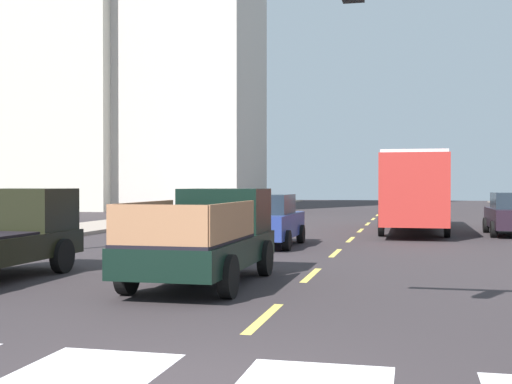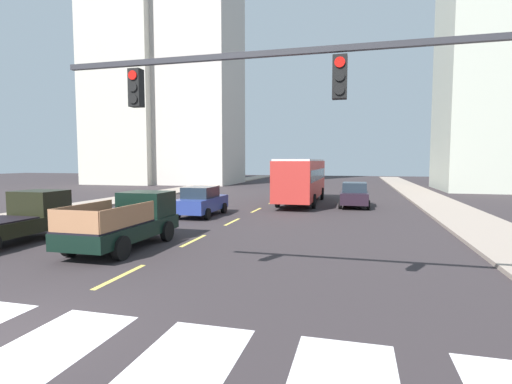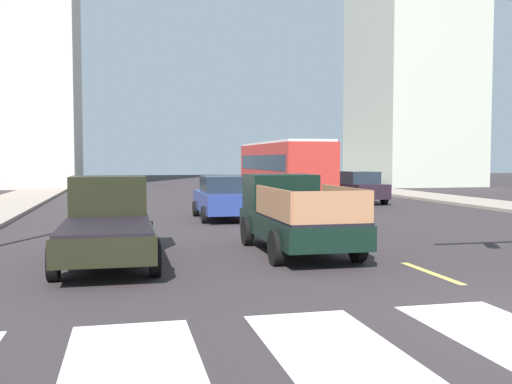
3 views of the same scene
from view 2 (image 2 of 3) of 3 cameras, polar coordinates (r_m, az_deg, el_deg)
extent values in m
cube|color=gray|center=(24.20, 28.38, -3.41)|extent=(3.38, 110.00, 0.15)
cube|color=gray|center=(29.88, -23.60, -1.81)|extent=(3.38, 110.00, 0.15)
cube|color=silver|center=(8.02, -28.40, -19.57)|extent=(1.60, 3.16, 0.01)
cube|color=silver|center=(6.72, -11.21, -24.03)|extent=(1.60, 3.16, 0.01)
cube|color=#E1C852|center=(11.70, -19.27, -11.60)|extent=(0.16, 2.40, 0.01)
cube|color=#E1C852|center=(15.96, -9.14, -7.06)|extent=(0.16, 2.40, 0.01)
cube|color=#E1C852|center=(20.56, -3.50, -4.39)|extent=(0.16, 2.40, 0.01)
cube|color=#E1C852|center=(25.31, 0.03, -2.69)|extent=(0.16, 2.40, 0.01)
cube|color=#E1C852|center=(30.14, 2.44, -1.52)|extent=(0.16, 2.40, 0.01)
cube|color=#E1C852|center=(35.02, 4.17, -0.67)|extent=(0.16, 2.40, 0.01)
cube|color=#E1C852|center=(39.93, 5.48, -0.03)|extent=(0.16, 2.40, 0.01)
cube|color=#E1C852|center=(44.86, 6.50, 0.47)|extent=(0.16, 2.40, 0.01)
cube|color=black|center=(15.15, -18.99, -5.28)|extent=(1.96, 5.20, 0.56)
cube|color=black|center=(16.47, -15.79, -1.69)|extent=(1.84, 1.60, 1.00)
cube|color=#19232D|center=(16.83, -15.04, -0.93)|extent=(1.72, 0.08, 0.56)
cube|color=black|center=(14.33, -21.13, -4.64)|extent=(1.84, 3.30, 0.06)
cylinder|color=black|center=(17.01, -18.81, -5.17)|extent=(0.22, 0.80, 0.80)
cylinder|color=black|center=(16.02, -12.92, -5.63)|extent=(0.22, 0.80, 0.80)
cylinder|color=black|center=(14.56, -25.63, -7.00)|extent=(0.22, 0.80, 0.80)
cylinder|color=black|center=(13.39, -19.16, -7.79)|extent=(0.22, 0.80, 0.80)
cube|color=#9B6846|center=(14.82, -24.01, -2.95)|extent=(0.06, 3.17, 0.70)
cube|color=#9B6846|center=(13.77, -18.13, -3.33)|extent=(0.06, 3.17, 0.70)
cube|color=#9B6846|center=(13.04, -25.26, -3.98)|extent=(1.80, 0.06, 0.70)
cube|color=black|center=(17.73, -32.87, -4.36)|extent=(1.96, 5.20, 0.56)
cube|color=black|center=(18.81, -29.16, -1.34)|extent=(1.84, 1.60, 1.00)
cube|color=#19232D|center=(19.11, -28.27, -0.67)|extent=(1.72, 0.08, 0.56)
cylinder|color=black|center=(19.53, -31.40, -4.36)|extent=(0.22, 0.80, 0.80)
cylinder|color=black|center=(18.18, -27.10, -4.82)|extent=(0.22, 0.80, 0.80)
cube|color=#B52C27|center=(29.41, 6.74, 1.91)|extent=(2.50, 10.80, 2.70)
cube|color=#19232D|center=(29.40, 6.75, 2.59)|extent=(2.52, 9.94, 0.80)
cube|color=silver|center=(29.38, 6.77, 4.66)|extent=(2.40, 10.37, 0.12)
cylinder|color=black|center=(32.99, 5.37, -0.14)|extent=(0.22, 1.00, 1.00)
cylinder|color=black|center=(32.68, 9.70, -0.23)|extent=(0.22, 1.00, 1.00)
cylinder|color=black|center=(26.80, 3.18, -1.22)|extent=(0.22, 1.00, 1.00)
cylinder|color=black|center=(26.42, 8.51, -1.35)|extent=(0.22, 1.00, 1.00)
cube|color=black|center=(27.87, 14.26, -0.71)|extent=(1.80, 4.40, 0.76)
cube|color=#1E2833|center=(27.67, 14.29, 0.70)|extent=(1.58, 2.11, 0.64)
cylinder|color=black|center=(29.28, 12.51, -1.18)|extent=(0.22, 0.64, 0.64)
cylinder|color=black|center=(29.27, 16.03, -1.25)|extent=(0.22, 0.64, 0.64)
cylinder|color=black|center=(26.57, 12.28, -1.76)|extent=(0.22, 0.64, 0.64)
cylinder|color=black|center=(26.56, 16.16, -1.84)|extent=(0.22, 0.64, 0.64)
cube|color=navy|center=(22.92, -8.00, -1.74)|extent=(1.80, 4.40, 0.76)
cube|color=#1E2833|center=(22.72, -8.17, -0.02)|extent=(1.58, 2.11, 0.64)
cylinder|color=black|center=(24.56, -8.70, -2.22)|extent=(0.22, 0.64, 0.64)
cylinder|color=black|center=(23.91, -4.74, -2.37)|extent=(0.22, 0.64, 0.64)
cylinder|color=black|center=(22.11, -11.51, -3.01)|extent=(0.22, 0.64, 0.64)
cylinder|color=black|center=(21.38, -7.17, -3.22)|extent=(0.22, 0.64, 0.64)
cube|color=#2D2D33|center=(8.27, 8.15, 19.88)|extent=(11.24, 0.12, 0.12)
cube|color=black|center=(8.09, 12.22, 16.15)|extent=(0.28, 0.24, 0.84)
cylinder|color=red|center=(8.02, 12.21, 18.16)|extent=(0.20, 0.04, 0.20)
cylinder|color=black|center=(7.97, 12.18, 16.34)|extent=(0.20, 0.04, 0.20)
cylinder|color=black|center=(7.92, 12.14, 14.50)|extent=(0.20, 0.04, 0.20)
cube|color=black|center=(9.44, -17.21, 14.38)|extent=(0.28, 0.24, 0.84)
cylinder|color=red|center=(9.38, -17.68, 16.05)|extent=(0.20, 0.04, 0.20)
cylinder|color=black|center=(9.33, -17.64, 14.48)|extent=(0.20, 0.04, 0.20)
cylinder|color=black|center=(9.29, -17.60, 12.90)|extent=(0.20, 0.04, 0.20)
cube|color=#B0B3A3|center=(49.87, 30.87, 14.17)|extent=(9.04, 10.93, 24.10)
cube|color=beige|center=(59.25, -18.51, 17.13)|extent=(10.39, 7.98, 32.59)
camera|label=1|loc=(4.36, -85.82, -14.92)|focal=47.37mm
camera|label=3|loc=(12.75, -82.26, -3.09)|focal=40.55mm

